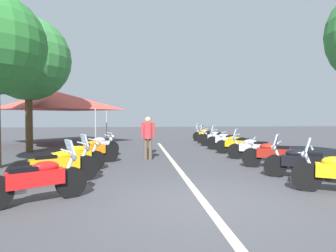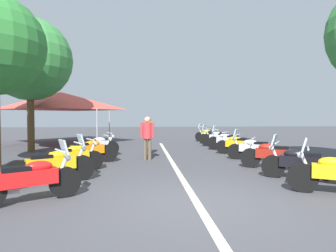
# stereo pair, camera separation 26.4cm
# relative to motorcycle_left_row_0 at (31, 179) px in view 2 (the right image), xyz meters

# --- Properties ---
(ground_plane) EXTENTS (80.00, 80.00, 0.00)m
(ground_plane) POSITION_rel_motorcycle_left_row_0_xyz_m (-0.30, -3.22, -0.46)
(ground_plane) COLOR #424247
(lane_centre_stripe) EXTENTS (15.90, 0.16, 0.01)m
(lane_centre_stripe) POSITION_rel_motorcycle_left_row_0_xyz_m (3.88, -3.22, -0.46)
(lane_centre_stripe) COLOR beige
(lane_centre_stripe) RESTS_ON ground_plane
(motorcycle_left_row_0) EXTENTS (1.17, 1.78, 1.21)m
(motorcycle_left_row_0) POSITION_rel_motorcycle_left_row_0_xyz_m (0.00, 0.00, 0.00)
(motorcycle_left_row_0) COLOR black
(motorcycle_left_row_0) RESTS_ON ground_plane
(motorcycle_left_row_1) EXTENTS (1.20, 1.97, 1.22)m
(motorcycle_left_row_1) POSITION_rel_motorcycle_left_row_0_xyz_m (1.53, 0.07, 0.01)
(motorcycle_left_row_1) COLOR black
(motorcycle_left_row_1) RESTS_ON ground_plane
(motorcycle_left_row_2) EXTENTS (1.18, 1.85, 0.98)m
(motorcycle_left_row_2) POSITION_rel_motorcycle_left_row_0_xyz_m (3.01, 0.01, -0.02)
(motorcycle_left_row_2) COLOR black
(motorcycle_left_row_2) RESTS_ON ground_plane
(motorcycle_left_row_3) EXTENTS (1.01, 2.08, 1.01)m
(motorcycle_left_row_3) POSITION_rel_motorcycle_left_row_0_xyz_m (4.59, -0.19, -0.00)
(motorcycle_left_row_3) COLOR black
(motorcycle_left_row_3) RESTS_ON ground_plane
(motorcycle_left_row_4) EXTENTS (1.01, 1.94, 0.99)m
(motorcycle_left_row_4) POSITION_rel_motorcycle_left_row_0_xyz_m (6.32, -0.17, -0.01)
(motorcycle_left_row_4) COLOR black
(motorcycle_left_row_4) RESTS_ON ground_plane
(motorcycle_right_row_1) EXTENTS (1.27, 1.74, 1.20)m
(motorcycle_right_row_1) POSITION_rel_motorcycle_left_row_0_xyz_m (1.42, -6.30, -0.00)
(motorcycle_right_row_1) COLOR black
(motorcycle_right_row_1) RESTS_ON ground_plane
(motorcycle_right_row_2) EXTENTS (1.10, 1.84, 1.00)m
(motorcycle_right_row_2) POSITION_rel_motorcycle_left_row_0_xyz_m (2.99, -6.28, -0.01)
(motorcycle_right_row_2) COLOR black
(motorcycle_right_row_2) RESTS_ON ground_plane
(motorcycle_right_row_3) EXTENTS (1.32, 1.84, 1.19)m
(motorcycle_right_row_3) POSITION_rel_motorcycle_left_row_0_xyz_m (4.71, -6.38, -0.01)
(motorcycle_right_row_3) COLOR black
(motorcycle_right_row_3) RESTS_ON ground_plane
(motorcycle_right_row_4) EXTENTS (1.37, 1.69, 0.99)m
(motorcycle_right_row_4) POSITION_rel_motorcycle_left_row_0_xyz_m (6.33, -6.29, -0.02)
(motorcycle_right_row_4) COLOR black
(motorcycle_right_row_4) RESTS_ON ground_plane
(motorcycle_right_row_5) EXTENTS (1.44, 1.81, 1.23)m
(motorcycle_right_row_5) POSITION_rel_motorcycle_left_row_0_xyz_m (7.82, -6.29, 0.01)
(motorcycle_right_row_5) COLOR black
(motorcycle_right_row_5) RESTS_ON ground_plane
(motorcycle_right_row_6) EXTENTS (1.26, 1.80, 1.02)m
(motorcycle_right_row_6) POSITION_rel_motorcycle_left_row_0_xyz_m (9.57, -6.32, 0.00)
(motorcycle_right_row_6) COLOR black
(motorcycle_right_row_6) RESTS_ON ground_plane
(motorcycle_right_row_7) EXTENTS (1.15, 1.84, 1.19)m
(motorcycle_right_row_7) POSITION_rel_motorcycle_left_row_0_xyz_m (11.16, -6.48, -0.01)
(motorcycle_right_row_7) COLOR black
(motorcycle_right_row_7) RESTS_ON ground_plane
(motorcycle_right_row_8) EXTENTS (1.29, 1.72, 1.21)m
(motorcycle_right_row_8) POSITION_rel_motorcycle_left_row_0_xyz_m (12.63, -6.47, 0.00)
(motorcycle_right_row_8) COLOR black
(motorcycle_right_row_8) RESTS_ON ground_plane
(bystander_0) EXTENTS (0.32, 0.53, 1.67)m
(bystander_0) POSITION_rel_motorcycle_left_row_0_xyz_m (5.21, -2.32, 0.51)
(bystander_0) COLOR brown
(bystander_0) RESTS_ON ground_plane
(bystander_1) EXTENTS (0.52, 0.32, 1.67)m
(bystander_1) POSITION_rel_motorcycle_left_row_0_xyz_m (6.64, -2.40, 0.52)
(bystander_1) COLOR brown
(bystander_1) RESTS_ON ground_plane
(roadside_tree_0) EXTENTS (3.88, 3.88, 6.31)m
(roadside_tree_0) POSITION_rel_motorcycle_left_row_0_xyz_m (8.15, 3.15, 3.89)
(roadside_tree_0) COLOR brown
(roadside_tree_0) RESTS_ON ground_plane
(event_tent) EXTENTS (5.90, 5.90, 3.20)m
(event_tent) POSITION_rel_motorcycle_left_row_0_xyz_m (12.29, 2.97, 2.18)
(event_tent) COLOR #E54C3F
(event_tent) RESTS_ON ground_plane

